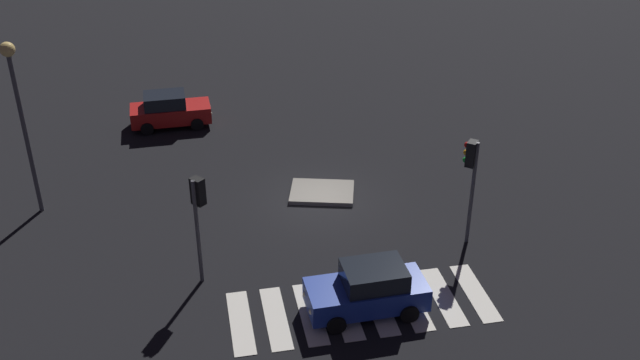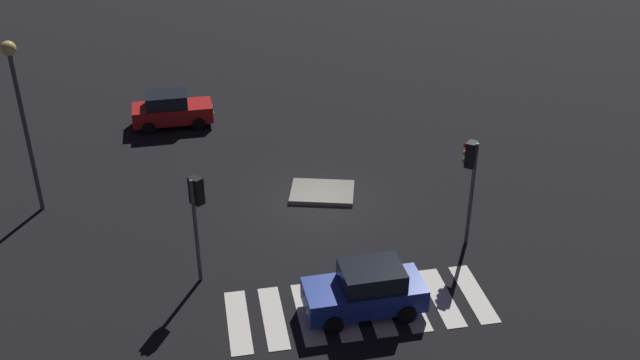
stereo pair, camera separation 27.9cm
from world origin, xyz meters
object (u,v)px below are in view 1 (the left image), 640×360
at_px(car_red, 169,110).
at_px(car_blue, 368,290).
at_px(traffic_light_east, 471,167).
at_px(traffic_island, 322,192).
at_px(traffic_light_south, 198,204).
at_px(street_lamp, 18,99).

xyz_separation_m(car_red, car_blue, (6.13, -16.12, -0.00)).
height_order(car_red, traffic_light_east, traffic_light_east).
relative_size(traffic_island, traffic_light_south, 0.77).
xyz_separation_m(traffic_island, street_lamp, (-11.49, 0.93, 4.81)).
bearing_deg(car_blue, traffic_light_east, -145.85).
bearing_deg(traffic_light_east, car_blue, 75.46).
bearing_deg(street_lamp, traffic_light_east, -18.70).
bearing_deg(traffic_light_south, car_blue, -70.31).
xyz_separation_m(traffic_light_east, street_lamp, (-16.06, 5.44, 1.72)).
distance_m(car_blue, street_lamp, 14.98).
bearing_deg(car_blue, car_red, -70.83).
relative_size(car_red, car_blue, 1.00).
xyz_separation_m(traffic_island, car_red, (-6.17, 8.28, 0.76)).
height_order(car_red, traffic_light_south, traffic_light_south).
bearing_deg(traffic_island, traffic_light_east, -44.55).
xyz_separation_m(traffic_light_south, street_lamp, (-6.28, 5.95, 1.86)).
xyz_separation_m(car_red, traffic_light_south, (0.96, -13.30, 2.19)).
distance_m(car_blue, traffic_light_south, 6.28).
height_order(car_blue, traffic_light_east, traffic_light_east).
relative_size(traffic_island, street_lamp, 0.43).
xyz_separation_m(car_blue, traffic_light_east, (4.62, 3.33, 2.33)).
bearing_deg(traffic_light_south, street_lamp, 94.76).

